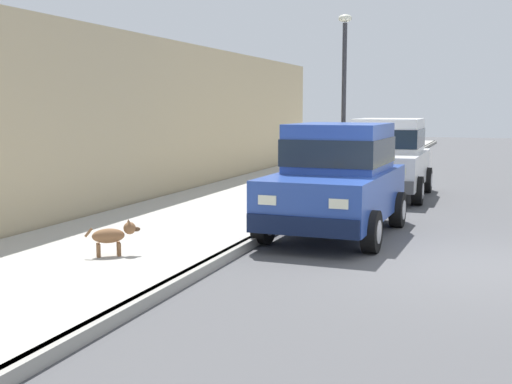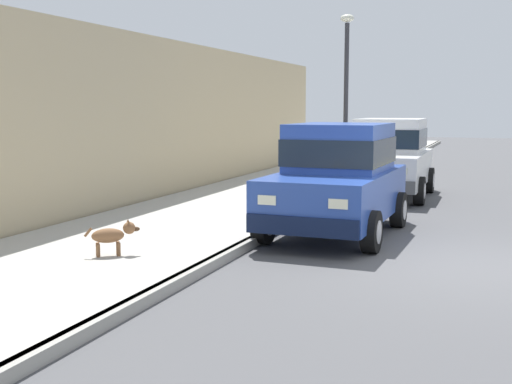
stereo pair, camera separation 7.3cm
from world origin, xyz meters
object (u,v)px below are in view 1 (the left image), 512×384
car_blue_hatchback (337,177)px  car_white_hatchback (387,156)px  street_lamp (344,79)px  dog_brown (113,235)px

car_blue_hatchback → car_white_hatchback: same height
street_lamp → car_blue_hatchback: bearing=-78.2°
dog_brown → street_lamp: street_lamp is taller
car_blue_hatchback → dog_brown: size_ratio=6.10×
car_blue_hatchback → street_lamp: street_lamp is taller
car_white_hatchback → dog_brown: car_white_hatchback is taller
car_blue_hatchback → car_white_hatchback: 5.16m
car_blue_hatchback → dog_brown: (-2.34, -3.30, -0.55)m
car_blue_hatchback → dog_brown: car_blue_hatchback is taller
street_lamp → car_white_hatchback: bearing=-43.7°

